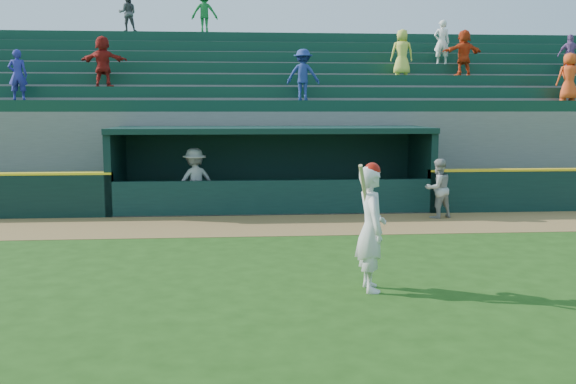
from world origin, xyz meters
name	(u,v)px	position (x,y,z in m)	size (l,w,h in m)	color
ground	(295,273)	(0.00, 0.00, 0.00)	(120.00, 120.00, 0.00)	#1D4411
warning_track	(278,225)	(0.00, 4.90, 0.01)	(40.00, 3.00, 0.01)	olive
dugout_player_front	(438,188)	(4.48, 5.65, 0.82)	(0.80, 0.62, 1.64)	#A4A49F
dugout_player_inside	(195,181)	(-2.26, 7.05, 0.94)	(1.22, 0.70, 1.88)	#A4A49F
dugout	(271,163)	(0.00, 8.00, 1.36)	(9.40, 2.80, 2.46)	#63635E
stands	(264,125)	(-0.01, 12.57, 2.40)	(34.50, 6.35, 7.62)	slate
batter_at_plate	(371,227)	(1.15, -1.20, 1.06)	(0.57, 0.84, 2.16)	silver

